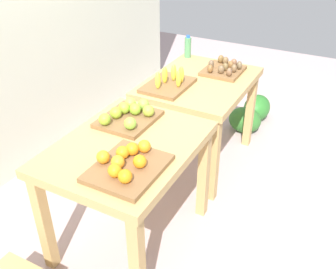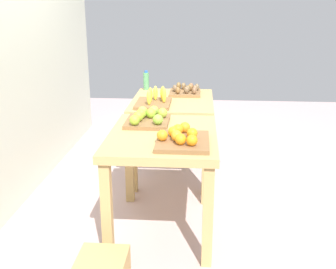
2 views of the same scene
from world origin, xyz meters
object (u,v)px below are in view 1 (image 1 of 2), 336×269
Objects in this scene: display_table_left at (128,159)px; water_bottle at (188,47)px; orange_bin at (127,164)px; display_table_right at (199,93)px; banana_crate at (169,83)px; apple_bin at (129,115)px; kiwi_bin at (224,69)px; watermelon_pile at (251,113)px.

display_table_left is 1.61m from water_bottle.
water_bottle is (1.78, 0.47, 0.06)m from orange_bin.
display_table_left is 4.89× the size of water_bottle.
water_bottle is (0.44, 0.32, 0.22)m from display_table_right.
display_table_right is at bearing -31.81° from banana_crate.
water_bottle reaches higher than display_table_right.
display_table_left and display_table_right have the same top height.
apple_bin reaches higher than kiwi_bin.
display_table_right is 2.89× the size of kiwi_bin.
display_table_left is 0.31m from orange_bin.
display_table_left is 1.37m from kiwi_bin.
banana_crate reaches higher than kiwi_bin.
display_table_right is 1.62× the size of watermelon_pile.
banana_crate is (-0.26, 0.16, 0.16)m from display_table_right.
banana_crate is at bearing 15.89° from orange_bin.
kiwi_bin is at bearing -5.11° from display_table_left.
apple_bin is 0.61m from banana_crate.
apple_bin is (0.25, 0.14, 0.16)m from display_table_left.
water_bottle is at bearing 65.82° from kiwi_bin.
water_bottle is at bearing 11.68° from display_table_left.
display_table_left is at bearing -150.24° from apple_bin.
orange_bin is 0.68× the size of watermelon_pile.
kiwi_bin is 0.94m from watermelon_pile.
apple_bin reaches higher than display_table_right.
orange_bin reaches higher than display_table_left.
banana_crate is at bearing 148.19° from display_table_right.
apple_bin is at bearing 31.68° from orange_bin.
display_table_left is at bearing -169.53° from banana_crate.
watermelon_pile is at bearing -13.20° from apple_bin.
watermelon_pile is at bearing -7.51° from display_table_left.
orange_bin is at bearing -146.26° from display_table_left.
orange_bin is 1.22× the size of kiwi_bin.
water_bottle is at bearing 125.30° from watermelon_pile.
watermelon_pile is (0.85, -0.26, -0.54)m from display_table_right.
banana_crate is 0.68× the size of watermelon_pile.
water_bottle reaches higher than display_table_left.
orange_bin is 1.59m from kiwi_bin.
display_table_right is 0.34m from banana_crate.
display_table_right is 1.04m from watermelon_pile.
apple_bin is 1.94× the size of water_bottle.
kiwi_bin is 1.69× the size of water_bottle.
display_table_left is 1.12m from display_table_right.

